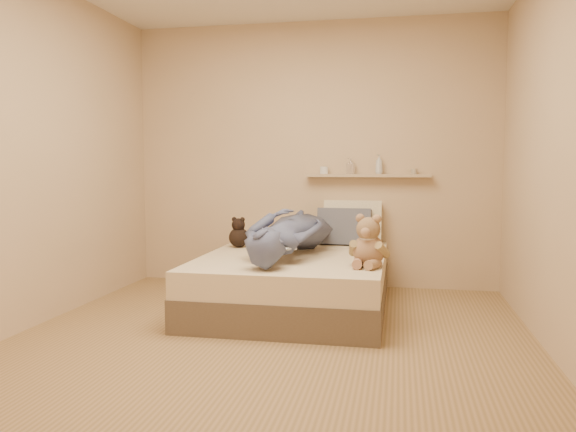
% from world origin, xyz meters
% --- Properties ---
extents(room, '(3.80, 3.80, 3.80)m').
position_xyz_m(room, '(0.00, 0.00, 1.30)').
color(room, '#9C7A51').
rests_on(room, ground).
extents(bed, '(1.50, 1.90, 0.45)m').
position_xyz_m(bed, '(0.00, 0.93, 0.22)').
color(bed, brown).
rests_on(bed, floor).
extents(game_console, '(0.18, 0.12, 0.06)m').
position_xyz_m(game_console, '(0.03, 0.43, 0.59)').
color(game_console, '#B5B7BC').
rests_on(game_console, bed).
extents(teddy_bear, '(0.32, 0.32, 0.39)m').
position_xyz_m(teddy_bear, '(0.64, 0.47, 0.61)').
color(teddy_bear, '#927050').
rests_on(teddy_bear, bed).
extents(dark_plush, '(0.18, 0.18, 0.28)m').
position_xyz_m(dark_plush, '(-0.58, 1.26, 0.57)').
color(dark_plush, black).
rests_on(dark_plush, bed).
extents(pillow_cream, '(0.55, 0.26, 0.43)m').
position_xyz_m(pillow_cream, '(0.42, 1.76, 0.65)').
color(pillow_cream, beige).
rests_on(pillow_cream, bed).
extents(pillow_grey, '(0.51, 0.21, 0.36)m').
position_xyz_m(pillow_grey, '(0.35, 1.62, 0.62)').
color(pillow_grey, slate).
rests_on(pillow_grey, bed).
extents(person, '(0.75, 1.69, 0.39)m').
position_xyz_m(person, '(-0.03, 0.91, 0.65)').
color(person, '#4C5678').
rests_on(person, bed).
extents(wall_shelf, '(1.20, 0.12, 0.03)m').
position_xyz_m(wall_shelf, '(0.55, 1.84, 1.10)').
color(wall_shelf, tan).
rests_on(wall_shelf, wall_back).
extents(shelf_bottles, '(0.93, 0.10, 0.19)m').
position_xyz_m(shelf_bottles, '(0.49, 1.84, 1.19)').
color(shelf_bottles, white).
rests_on(shelf_bottles, wall_shelf).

